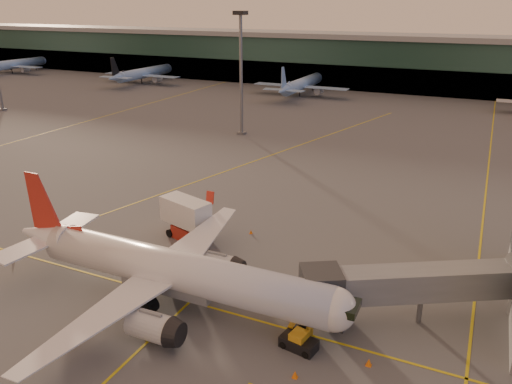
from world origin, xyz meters
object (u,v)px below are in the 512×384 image
at_px(main_airplane, 169,270).
at_px(gpu_cart, 300,331).
at_px(catering_truck, 186,216).
at_px(pushback_tug, 299,342).

height_order(main_airplane, gpu_cart, main_airplane).
bearing_deg(gpu_cart, main_airplane, -179.49).
height_order(main_airplane, catering_truck, main_airplane).
distance_m(catering_truck, pushback_tug, 24.43).
height_order(catering_truck, pushback_tug, catering_truck).
height_order(catering_truck, gpu_cart, catering_truck).
distance_m(catering_truck, gpu_cart, 23.18).
relative_size(catering_truck, pushback_tug, 2.12).
xyz_separation_m(main_airplane, catering_truck, (-6.39, 12.89, -0.75)).
relative_size(catering_truck, gpu_cart, 3.40).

